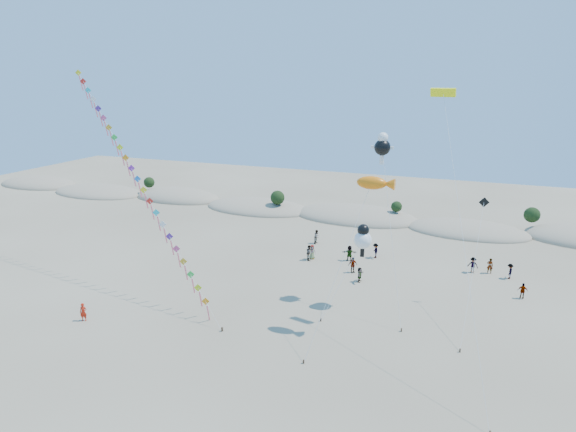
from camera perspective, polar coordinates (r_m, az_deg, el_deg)
The scene contains 10 objects.
ground at distance 34.86m, azimuth -10.42°, elevation -19.92°, with size 160.00×160.00×0.00m, color #7B6D55.
dune_ridge at distance 73.23m, azimuth 8.79°, elevation -0.20°, with size 145.30×11.49×5.57m.
kite_train at distance 49.19m, azimuth -17.66°, elevation 4.61°, with size 23.57×11.55×21.60m.
fish_kite at distance 38.23m, azimuth 10.34°, elevation 3.81°, with size 4.85×7.84×12.96m.
cartoon_kite_low at distance 43.66m, azimuth 8.87°, elevation -2.59°, with size 3.30×5.30×7.82m.
cartoon_kite_high at distance 44.20m, azimuth 11.14°, elevation 8.16°, with size 4.54×7.11×15.71m.
parafoil_kite at distance 40.55m, azimuth 18.03°, elevation 12.90°, with size 6.26×14.91×19.60m.
dark_kite at distance 44.74m, azimuth 21.58°, elevation -2.71°, with size 1.35×10.51×10.02m.
flyer_foreground at distance 46.02m, azimuth -23.10°, elevation -10.44°, with size 0.59×0.39×1.62m, color red.
beachgoers at distance 55.14m, azimuth 11.35°, elevation -4.98°, with size 24.10×11.14×1.81m.
Camera 1 is at (15.44, -23.76, 20.31)m, focal length 30.00 mm.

